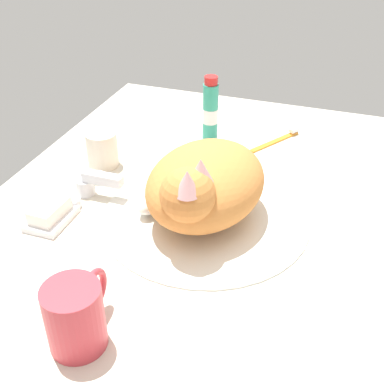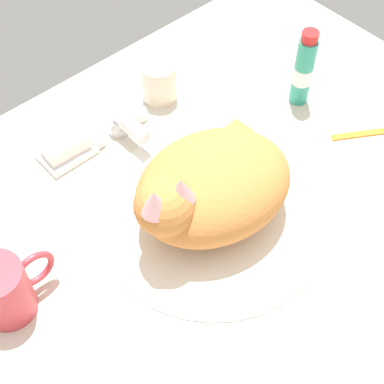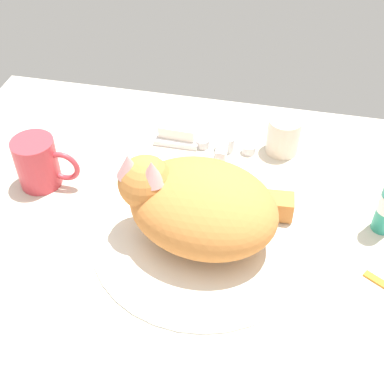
% 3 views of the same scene
% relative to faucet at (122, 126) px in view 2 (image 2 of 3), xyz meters
% --- Properties ---
extents(ground_plane, '(1.10, 0.83, 0.03)m').
position_rel_faucet_xyz_m(ground_plane, '(0.00, -0.23, -0.04)').
color(ground_plane, beige).
extents(sink_basin, '(0.37, 0.37, 0.01)m').
position_rel_faucet_xyz_m(sink_basin, '(0.00, -0.23, -0.02)').
color(sink_basin, silver).
rests_on(sink_basin, ground_plane).
extents(faucet, '(0.12, 0.10, 0.05)m').
position_rel_faucet_xyz_m(faucet, '(0.00, 0.00, 0.00)').
color(faucet, silver).
rests_on(faucet, ground_plane).
extents(cat, '(0.29, 0.24, 0.16)m').
position_rel_faucet_xyz_m(cat, '(-0.01, -0.23, 0.05)').
color(cat, '#D17F3D').
rests_on(cat, sink_basin).
extents(coffee_mug, '(0.12, 0.08, 0.10)m').
position_rel_faucet_xyz_m(coffee_mug, '(-0.32, -0.16, 0.03)').
color(coffee_mug, '#C63842').
rests_on(coffee_mug, ground_plane).
extents(rinse_cup, '(0.06, 0.06, 0.07)m').
position_rel_faucet_xyz_m(rinse_cup, '(0.11, 0.03, 0.02)').
color(rinse_cup, silver).
rests_on(rinse_cup, ground_plane).
extents(soap_dish, '(0.09, 0.06, 0.01)m').
position_rel_faucet_xyz_m(soap_dish, '(-0.10, 0.03, -0.02)').
color(soap_dish, white).
rests_on(soap_dish, ground_plane).
extents(soap_bar, '(0.08, 0.05, 0.03)m').
position_rel_faucet_xyz_m(soap_bar, '(-0.10, 0.03, 0.00)').
color(soap_bar, white).
rests_on(soap_bar, soap_dish).
extents(toothpaste_bottle, '(0.04, 0.04, 0.15)m').
position_rel_faucet_xyz_m(toothpaste_bottle, '(0.29, -0.14, 0.05)').
color(toothpaste_bottle, teal).
rests_on(toothpaste_bottle, ground_plane).
extents(toothbrush, '(0.13, 0.09, 0.02)m').
position_rel_faucet_xyz_m(toothbrush, '(0.34, -0.29, -0.02)').
color(toothbrush, orange).
rests_on(toothbrush, ground_plane).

